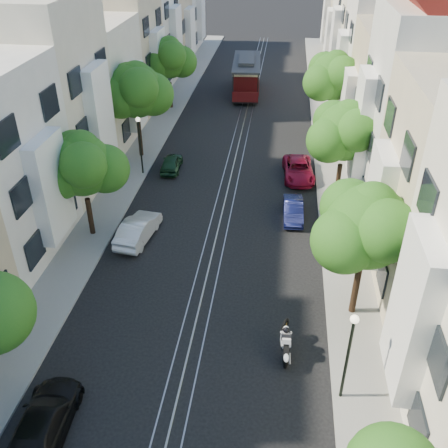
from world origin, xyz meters
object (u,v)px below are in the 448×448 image
(tree_w_c, at_px, (136,92))
(lamp_west, at_px, (140,137))
(tree_w_b, at_px, (83,167))
(parked_car_w_mid, at_px, (138,229))
(tree_e_d, at_px, (334,77))
(parked_car_w_near, at_px, (44,422))
(parked_car_e_far, at_px, (298,170))
(lamp_east, at_px, (350,346))
(tree_w_d, at_px, (169,59))
(parked_car_e_mid, at_px, (293,210))
(parked_car_w_far, at_px, (171,163))
(tree_e_c, at_px, (346,133))
(cable_car, at_px, (247,74))
(sportbike_rider, at_px, (286,341))
(tree_e_b, at_px, (368,229))

(tree_w_c, relative_size, lamp_west, 1.71)
(tree_w_b, distance_m, tree_w_c, 11.02)
(tree_w_c, height_order, parked_car_w_mid, tree_w_c)
(tree_e_d, relative_size, tree_w_b, 1.09)
(tree_e_d, relative_size, parked_car_w_near, 1.54)
(parked_car_e_far, bearing_deg, lamp_east, -89.84)
(parked_car_e_far, bearing_deg, tree_w_c, 165.22)
(tree_w_d, relative_size, parked_car_w_near, 1.47)
(parked_car_e_mid, distance_m, parked_car_w_far, 10.48)
(tree_e_c, distance_m, tree_w_b, 15.60)
(tree_e_c, distance_m, parked_car_w_far, 12.70)
(parked_car_w_mid, distance_m, parked_car_w_far, 9.09)
(tree_w_d, xyz_separation_m, parked_car_w_far, (2.74, -13.02, -4.04))
(tree_w_d, bearing_deg, parked_car_w_near, -85.51)
(cable_car, bearing_deg, parked_car_e_mid, -81.87)
(tree_w_c, relative_size, cable_car, 0.81)
(sportbike_rider, xyz_separation_m, cable_car, (-4.60, 35.54, 1.19))
(tree_e_b, bearing_deg, parked_car_e_mid, 109.04)
(tree_w_d, distance_m, sportbike_rider, 32.23)
(tree_w_d, height_order, parked_car_w_far, tree_w_d)
(parked_car_e_mid, height_order, parked_car_w_mid, parked_car_w_mid)
(lamp_east, bearing_deg, parked_car_w_mid, 137.30)
(tree_e_b, distance_m, parked_car_e_mid, 9.72)
(lamp_east, relative_size, lamp_west, 1.00)
(lamp_east, distance_m, cable_car, 38.17)
(tree_e_b, xyz_separation_m, parked_car_w_near, (-11.66, -7.87, -4.09))
(tree_e_b, bearing_deg, parked_car_w_near, -146.00)
(tree_e_c, xyz_separation_m, tree_w_b, (-14.40, -6.00, -0.20))
(lamp_east, height_order, parked_car_e_far, lamp_east)
(lamp_east, bearing_deg, sportbike_rider, 137.55)
(tree_e_b, bearing_deg, tree_w_c, 131.99)
(tree_w_b, relative_size, tree_w_d, 0.96)
(parked_car_e_mid, height_order, parked_car_w_near, parked_car_w_near)
(parked_car_e_far, bearing_deg, cable_car, 101.08)
(tree_e_b, height_order, tree_w_b, tree_e_b)
(tree_e_b, relative_size, parked_car_e_far, 1.51)
(tree_w_c, xyz_separation_m, parked_car_w_near, (2.74, -23.87, -4.42))
(tree_e_b, xyz_separation_m, parked_car_w_far, (-11.66, 13.98, -4.18))
(tree_e_d, xyz_separation_m, parked_car_w_far, (-11.66, -8.02, -4.31))
(tree_w_b, bearing_deg, tree_e_b, -19.15)
(lamp_east, bearing_deg, tree_e_c, 86.56)
(tree_w_b, xyz_separation_m, tree_w_d, (0.00, 22.00, 0.20))
(tree_e_b, bearing_deg, tree_e_c, 90.00)
(lamp_east, height_order, parked_car_w_far, lamp_east)
(tree_e_c, height_order, sportbike_rider, tree_e_c)
(tree_e_d, relative_size, sportbike_rider, 3.19)
(tree_w_b, relative_size, parked_car_e_mid, 1.88)
(tree_e_c, distance_m, lamp_west, 13.82)
(lamp_east, bearing_deg, lamp_west, 124.99)
(lamp_west, height_order, parked_car_w_mid, lamp_west)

